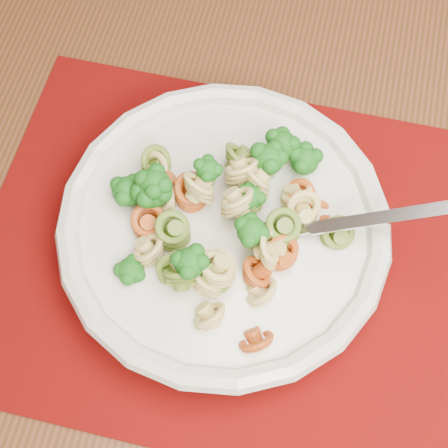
# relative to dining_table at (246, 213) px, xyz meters

# --- Properties ---
(dining_table) EXTENTS (1.29, 0.83, 0.74)m
(dining_table) POSITION_rel_dining_table_xyz_m (0.00, 0.00, 0.00)
(dining_table) COLOR #582A18
(dining_table) RESTS_ON ground
(placemat) EXTENTS (0.44, 0.34, 0.00)m
(placemat) POSITION_rel_dining_table_xyz_m (0.01, -0.09, 0.11)
(placemat) COLOR #5C0503
(placemat) RESTS_ON dining_table
(pasta_bowl) EXTENTS (0.27, 0.27, 0.05)m
(pasta_bowl) POSITION_rel_dining_table_xyz_m (-0.00, -0.09, 0.14)
(pasta_bowl) COLOR beige
(pasta_bowl) RESTS_ON placemat
(pasta_broccoli_heap) EXTENTS (0.23, 0.23, 0.06)m
(pasta_broccoli_heap) POSITION_rel_dining_table_xyz_m (-0.00, -0.09, 0.16)
(pasta_broccoli_heap) COLOR tan
(pasta_broccoli_heap) RESTS_ON pasta_bowl
(fork) EXTENTS (0.18, 0.07, 0.08)m
(fork) POSITION_rel_dining_table_xyz_m (0.04, -0.08, 0.16)
(fork) COLOR silver
(fork) RESTS_ON pasta_bowl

